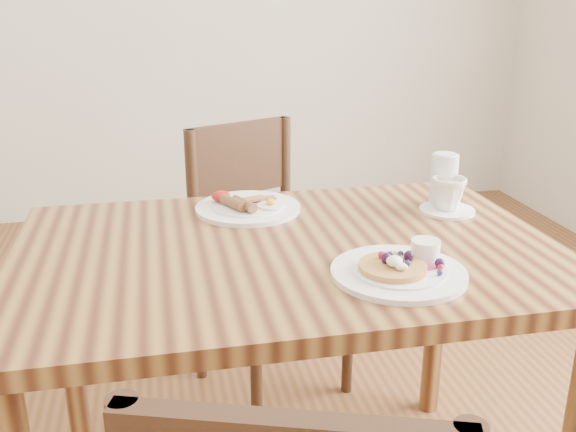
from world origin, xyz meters
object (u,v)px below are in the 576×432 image
Objects in this scene: teacup_saucer at (448,196)px; water_glass at (444,180)px; chair_far at (262,246)px; pancake_plate at (401,268)px; dining_table at (288,286)px; breakfast_plate at (246,206)px.

water_glass is (0.01, 0.06, 0.03)m from teacup_saucer.
chair_far reaches higher than pancake_plate.
chair_far is 0.68m from water_glass.
dining_table is at bearing -156.63° from water_glass.
teacup_saucer reaches higher than pancake_plate.
dining_table is 0.65m from chair_far.
breakfast_plate is at bearing 51.33° from chair_far.
pancake_plate is at bearing -62.10° from breakfast_plate.
pancake_plate is (0.14, -0.83, 0.27)m from chair_far.
dining_table is 0.49m from teacup_saucer.
chair_far is at bearing 99.47° from pancake_plate.
water_glass is at bearing 23.37° from dining_table.
water_glass reaches higher than teacup_saucer.
pancake_plate is 0.43m from teacup_saucer.
dining_table is 0.53m from water_glass.
breakfast_plate is 1.93× the size of teacup_saucer.
teacup_saucer is (0.50, -0.12, 0.03)m from breakfast_plate.
pancake_plate is 0.48m from water_glass.
dining_table is 8.57× the size of teacup_saucer.
teacup_saucer is 1.03× the size of water_glass.
dining_table is 0.29m from pancake_plate.
teacup_saucer is (0.45, 0.14, 0.14)m from dining_table.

